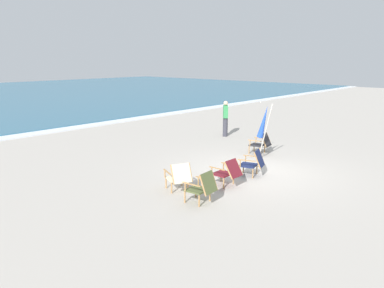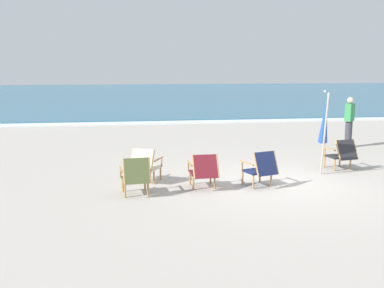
{
  "view_description": "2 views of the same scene",
  "coord_description": "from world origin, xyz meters",
  "px_view_note": "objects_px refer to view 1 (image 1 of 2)",
  "views": [
    {
      "loc": [
        -9.74,
        -6.13,
        3.47
      ],
      "look_at": [
        -1.35,
        1.48,
        0.89
      ],
      "focal_mm": 35.0,
      "sensor_mm": 36.0,
      "label": 1
    },
    {
      "loc": [
        -3.27,
        -9.41,
        2.64
      ],
      "look_at": [
        -1.82,
        0.76,
        0.82
      ],
      "focal_mm": 42.0,
      "sensor_mm": 36.0,
      "label": 2
    }
  ],
  "objects_px": {
    "beach_chair_front_left": "(202,187)",
    "beach_chair_back_left": "(179,176)",
    "beach_chair_mid_center": "(253,162)",
    "beach_chair_front_right": "(261,143)",
    "umbrella_furled_blue": "(264,122)",
    "person_near_chairs": "(225,118)",
    "beach_chair_back_right": "(227,171)"
  },
  "relations": [
    {
      "from": "beach_chair_mid_center",
      "to": "beach_chair_front_right",
      "type": "height_order",
      "value": "beach_chair_mid_center"
    },
    {
      "from": "beach_chair_back_right",
      "to": "person_near_chairs",
      "type": "distance_m",
      "value": 6.91
    },
    {
      "from": "beach_chair_front_left",
      "to": "beach_chair_back_left",
      "type": "bearing_deg",
      "value": 77.7
    },
    {
      "from": "beach_chair_back_right",
      "to": "person_near_chairs",
      "type": "relative_size",
      "value": 0.48
    },
    {
      "from": "beach_chair_front_right",
      "to": "person_near_chairs",
      "type": "bearing_deg",
      "value": 60.25
    },
    {
      "from": "beach_chair_back_right",
      "to": "beach_chair_front_right",
      "type": "bearing_deg",
      "value": 18.44
    },
    {
      "from": "beach_chair_front_left",
      "to": "beach_chair_mid_center",
      "type": "distance_m",
      "value": 2.73
    },
    {
      "from": "beach_chair_mid_center",
      "to": "beach_chair_front_left",
      "type": "bearing_deg",
      "value": -173.6
    },
    {
      "from": "beach_chair_front_left",
      "to": "beach_chair_back_right",
      "type": "bearing_deg",
      "value": 12.75
    },
    {
      "from": "beach_chair_mid_center",
      "to": "umbrella_furled_blue",
      "type": "distance_m",
      "value": 2.12
    },
    {
      "from": "beach_chair_front_right",
      "to": "umbrella_furled_blue",
      "type": "distance_m",
      "value": 1.29
    },
    {
      "from": "beach_chair_front_left",
      "to": "person_near_chairs",
      "type": "bearing_deg",
      "value": 33.36
    },
    {
      "from": "person_near_chairs",
      "to": "umbrella_furled_blue",
      "type": "bearing_deg",
      "value": -124.96
    },
    {
      "from": "beach_chair_back_right",
      "to": "umbrella_furled_blue",
      "type": "distance_m",
      "value": 3.24
    },
    {
      "from": "beach_chair_mid_center",
      "to": "beach_chair_front_right",
      "type": "relative_size",
      "value": 1.04
    },
    {
      "from": "beach_chair_front_left",
      "to": "beach_chair_back_left",
      "type": "distance_m",
      "value": 1.04
    },
    {
      "from": "beach_chair_back_right",
      "to": "beach_chair_mid_center",
      "type": "bearing_deg",
      "value": -1.1
    },
    {
      "from": "beach_chair_mid_center",
      "to": "person_near_chairs",
      "type": "distance_m",
      "value": 5.98
    },
    {
      "from": "beach_chair_front_left",
      "to": "umbrella_furled_blue",
      "type": "height_order",
      "value": "umbrella_furled_blue"
    },
    {
      "from": "beach_chair_back_left",
      "to": "person_near_chairs",
      "type": "xyz_separation_m",
      "value": [
        6.69,
        3.53,
        0.41
      ]
    },
    {
      "from": "beach_chair_front_right",
      "to": "umbrella_furled_blue",
      "type": "height_order",
      "value": "umbrella_furled_blue"
    },
    {
      "from": "beach_chair_front_left",
      "to": "beach_chair_back_right",
      "type": "xyz_separation_m",
      "value": [
        1.45,
        0.33,
        -0.01
      ]
    },
    {
      "from": "beach_chair_back_left",
      "to": "umbrella_furled_blue",
      "type": "bearing_deg",
      "value": 0.64
    },
    {
      "from": "beach_chair_back_left",
      "to": "person_near_chairs",
      "type": "distance_m",
      "value": 7.57
    },
    {
      "from": "beach_chair_front_right",
      "to": "beach_chair_back_right",
      "type": "bearing_deg",
      "value": -161.56
    },
    {
      "from": "person_near_chairs",
      "to": "beach_chair_front_left",
      "type": "bearing_deg",
      "value": -146.64
    },
    {
      "from": "beach_chair_back_left",
      "to": "person_near_chairs",
      "type": "height_order",
      "value": "person_near_chairs"
    },
    {
      "from": "person_near_chairs",
      "to": "beach_chair_front_right",
      "type": "bearing_deg",
      "value": -119.75
    },
    {
      "from": "beach_chair_back_left",
      "to": "person_near_chairs",
      "type": "bearing_deg",
      "value": 27.85
    },
    {
      "from": "beach_chair_front_right",
      "to": "umbrella_furled_blue",
      "type": "xyz_separation_m",
      "value": [
        -0.74,
        -0.52,
        0.91
      ]
    },
    {
      "from": "umbrella_furled_blue",
      "to": "person_near_chairs",
      "type": "relative_size",
      "value": 1.26
    },
    {
      "from": "beach_chair_back_left",
      "to": "beach_chair_front_left",
      "type": "bearing_deg",
      "value": -102.3
    }
  ]
}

